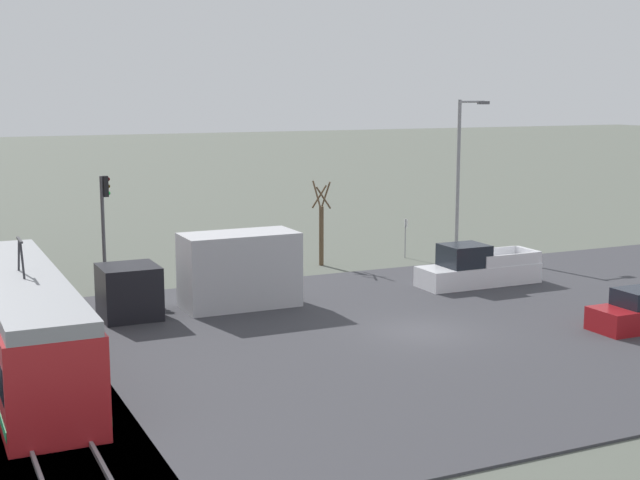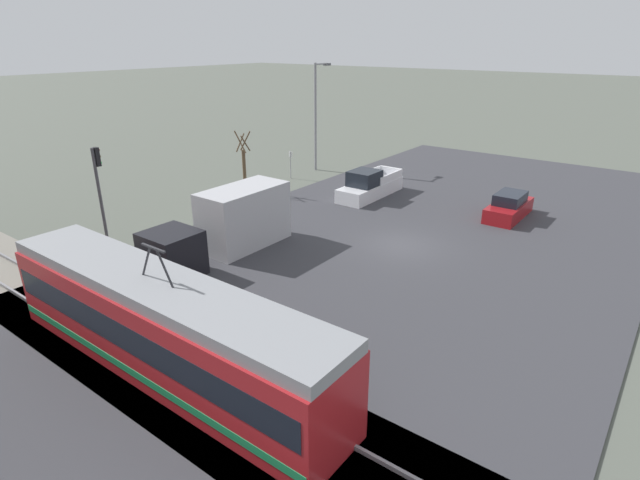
% 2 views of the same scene
% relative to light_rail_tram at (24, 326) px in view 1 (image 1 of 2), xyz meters
% --- Properties ---
extents(ground_plane, '(320.00, 320.00, 0.00)m').
position_rel_light_rail_tram_xyz_m(ground_plane, '(-1.05, -14.09, -1.64)').
color(ground_plane, '#565B51').
extents(road_surface, '(22.27, 50.85, 0.08)m').
position_rel_light_rail_tram_xyz_m(road_surface, '(-1.05, -14.09, -1.60)').
color(road_surface, '#38383D').
rests_on(road_surface, ground).
extents(rail_bed, '(53.93, 4.40, 0.22)m').
position_rel_light_rail_tram_xyz_m(rail_bed, '(-1.05, 0.00, -1.59)').
color(rail_bed, gray).
rests_on(rail_bed, ground).
extents(light_rail_tram, '(13.82, 2.59, 4.35)m').
position_rel_light_rail_tram_xyz_m(light_rail_tram, '(0.00, 0.00, 0.00)').
color(light_rail_tram, '#B21E23').
rests_on(light_rail_tram, ground).
extents(box_truck, '(2.34, 8.16, 3.11)m').
position_rel_light_rail_tram_xyz_m(box_truck, '(5.62, -8.12, -0.13)').
color(box_truck, black).
rests_on(box_truck, ground).
extents(pickup_truck, '(1.93, 5.86, 1.94)m').
position_rel_light_rail_tram_xyz_m(pickup_truck, '(4.97, -20.67, -0.83)').
color(pickup_truck, silver).
rests_on(pickup_truck, ground).
extents(traffic_light_pole, '(0.28, 0.47, 5.22)m').
position_rel_light_rail_tram_xyz_m(traffic_light_pole, '(11.50, -4.92, 1.75)').
color(traffic_light_pole, '#47474C').
rests_on(traffic_light_pole, ground).
extents(street_tree, '(1.05, 0.87, 4.41)m').
position_rel_light_rail_tram_xyz_m(street_tree, '(12.60, -16.27, 0.36)').
color(street_tree, brown).
rests_on(street_tree, ground).
extents(street_lamp_near_crossing, '(0.36, 1.95, 8.53)m').
position_rel_light_rail_tram_xyz_m(street_lamp_near_crossing, '(12.75, -24.92, 3.25)').
color(street_lamp_near_crossing, gray).
rests_on(street_lamp_near_crossing, ground).
extents(no_parking_sign, '(0.32, 0.08, 2.14)m').
position_rel_light_rail_tram_xyz_m(no_parking_sign, '(12.62, -21.33, -0.33)').
color(no_parking_sign, gray).
rests_on(no_parking_sign, ground).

